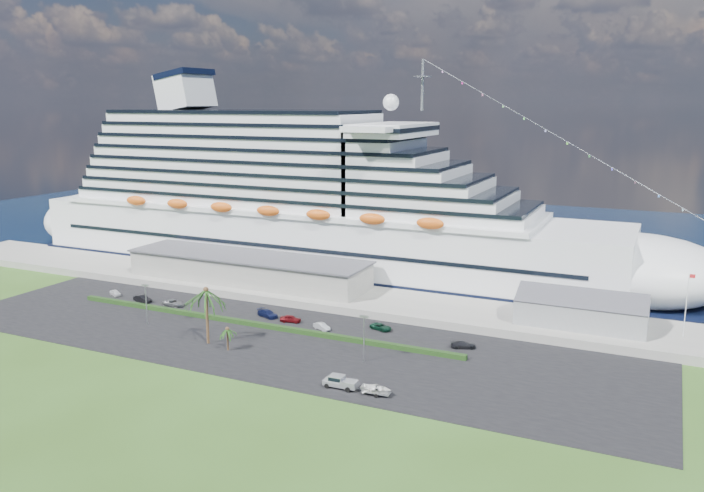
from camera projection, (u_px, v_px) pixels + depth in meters
The scene contains 23 objects.
ground at pixel (241, 359), 119.99m from camera, with size 420.00×420.00×0.00m, color #31501A.
asphalt_lot at pixel (274, 340), 129.73m from camera, with size 140.00×38.00×0.12m, color black.
wharf at pixel (341, 297), 155.25m from camera, with size 240.00×20.00×1.80m, color gray.
water at pixel (456, 233), 235.19m from camera, with size 420.00×160.00×0.02m, color black.
cruise_ship at pixel (308, 207), 182.18m from camera, with size 191.00×38.00×54.00m.
terminal_building at pixel (248, 268), 164.77m from camera, with size 61.00×15.00×6.30m.
port_shed at pixel (582, 311), 132.96m from camera, with size 24.00×12.31×7.37m.
flagpole at pixel (687, 303), 124.68m from camera, with size 1.08×0.16×12.00m.
hedge at pixel (253, 324), 137.37m from camera, with size 88.00×1.10×0.90m, color black.
lamp_post_left at pixel (146, 299), 137.59m from camera, with size 1.60×0.35×8.27m.
lamp_post_right at pixel (364, 333), 117.68m from camera, with size 1.60×0.35×8.27m.
palm_tall at pixel (206, 296), 125.78m from camera, with size 8.82×8.82×11.13m.
palm_short at pixel (227, 331), 123.32m from camera, with size 3.53×3.53×4.56m.
parked_car_0 at pixel (115, 293), 158.77m from camera, with size 1.54×3.82×1.30m, color white.
parked_car_1 at pixel (142, 299), 153.63m from camera, with size 1.64×4.70×1.55m, color black.
parked_car_2 at pixel (174, 303), 150.71m from camera, with size 2.31×5.01×1.39m, color slate.
parked_car_3 at pixel (268, 314), 142.96m from camera, with size 2.11×5.19×1.51m, color #121941.
parked_car_4 at pixel (291, 319), 139.64m from camera, with size 1.73×4.30×1.47m, color maroon.
parked_car_5 at pixel (322, 326), 135.03m from camera, with size 1.39×3.99×1.31m, color #B6B9BD.
parked_car_6 at pixel (381, 327), 134.89m from camera, with size 2.10×4.56×1.27m, color #0B2F1F.
parked_car_7 at pixel (463, 345), 124.94m from camera, with size 1.87×4.60×1.34m, color black.
pickup_truck at pixel (340, 381), 107.46m from camera, with size 5.66×2.27×1.98m.
boat_trailer at pixel (376, 389), 104.79m from camera, with size 5.59×3.72×1.59m.
Camera 1 is at (65.63, -94.37, 44.24)m, focal length 35.00 mm.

